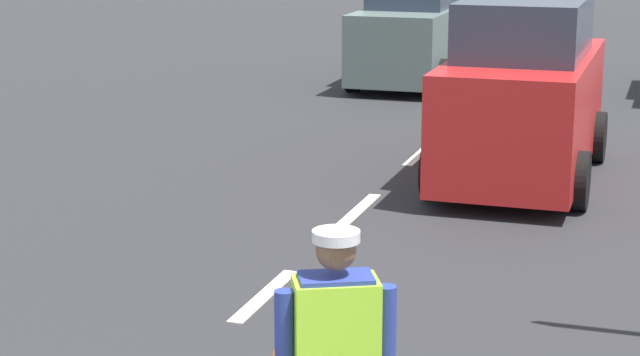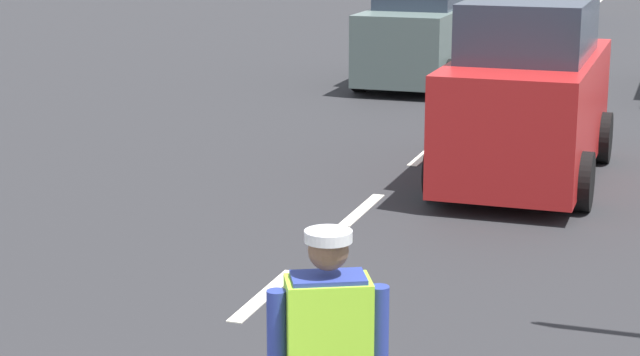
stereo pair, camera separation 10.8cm
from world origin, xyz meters
name	(u,v)px [view 1 (the left image)]	position (x,y,z in m)	size (l,w,h in m)	color
ground_plane	(517,66)	(0.00, 21.00, 0.00)	(96.00, 96.00, 0.00)	#28282B
lane_center_line	(542,43)	(0.00, 25.20, 0.00)	(0.14, 46.40, 0.01)	silver
car_outgoing_ahead	(523,96)	(1.52, 10.75, 1.05)	(1.88, 4.16, 2.27)	red
car_oncoming_second	(414,31)	(-1.57, 17.93, 1.01)	(1.89, 4.16, 2.17)	slate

